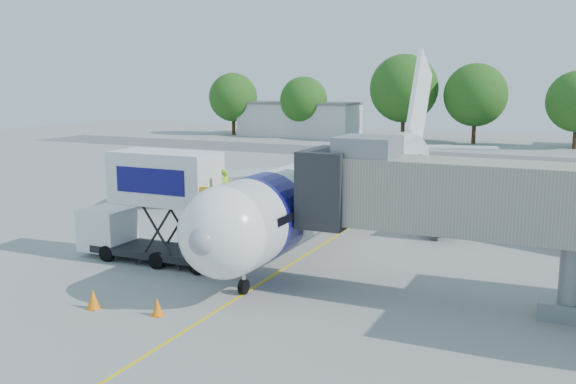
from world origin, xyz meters
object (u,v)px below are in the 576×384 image
at_px(catering_hiloader, 155,207).
at_px(ground_tug, 172,346).
at_px(aircraft, 352,179).
at_px(jet_bridge, 452,197).

distance_m(catering_hiloader, ground_tug, 12.46).
height_order(aircraft, ground_tug, aircraft).
relative_size(aircraft, ground_tug, 9.30).
height_order(jet_bridge, catering_hiloader, jet_bridge).
height_order(jet_bridge, ground_tug, jet_bridge).
distance_m(aircraft, jet_bridge, 13.77).
xyz_separation_m(aircraft, jet_bridge, (7.99, -11.12, 1.39)).
bearing_deg(catering_hiloader, jet_bridge, 0.01).
relative_size(jet_bridge, catering_hiloader, 1.64).
relative_size(aircraft, catering_hiloader, 4.44).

